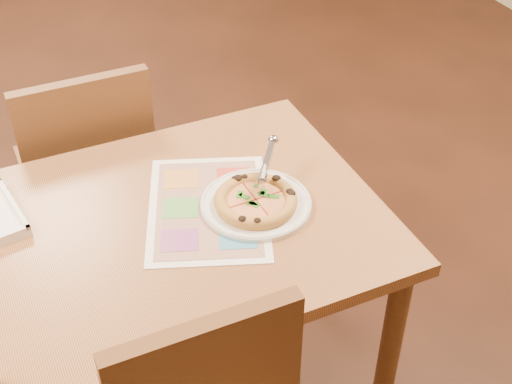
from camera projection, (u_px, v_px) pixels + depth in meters
name	position (u px, v px, depth m)	size (l,w,h in m)	color
room	(102.00, 1.00, 1.44)	(7.00, 7.00, 7.00)	black
dining_table	(139.00, 256.00, 1.89)	(1.30, 0.85, 0.72)	#A87243
chair_far	(87.00, 156.00, 2.36)	(0.42, 0.42, 0.47)	brown
plate	(256.00, 204.00, 1.91)	(0.30, 0.30, 0.02)	silver
pizza	(256.00, 201.00, 1.89)	(0.22, 0.22, 0.03)	gold
pizza_cutter	(266.00, 167.00, 1.91)	(0.12, 0.14, 0.10)	silver
menu	(208.00, 207.00, 1.91)	(0.32, 0.45, 0.01)	white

